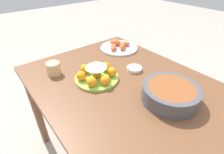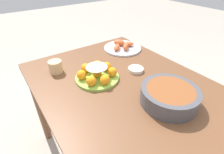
{
  "view_description": "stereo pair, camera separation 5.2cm",
  "coord_description": "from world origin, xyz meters",
  "px_view_note": "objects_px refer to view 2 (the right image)",
  "views": [
    {
      "loc": [
        0.58,
        -0.59,
        1.39
      ],
      "look_at": [
        -0.09,
        -0.05,
        0.82
      ],
      "focal_mm": 28.0,
      "sensor_mm": 36.0,
      "label": 1
    },
    {
      "loc": [
        0.61,
        -0.54,
        1.39
      ],
      "look_at": [
        -0.09,
        -0.05,
        0.82
      ],
      "focal_mm": 28.0,
      "sensor_mm": 36.0,
      "label": 2
    }
  ],
  "objects_px": {
    "seafood_platter": "(122,47)",
    "cup_near": "(56,67)",
    "cake_plate": "(97,74)",
    "sauce_bowl": "(136,69)",
    "serving_bowl": "(169,95)",
    "dining_table": "(127,100)"
  },
  "relations": [
    {
      "from": "seafood_platter",
      "to": "cup_near",
      "type": "xyz_separation_m",
      "value": [
        0.04,
        -0.58,
        0.02
      ]
    },
    {
      "from": "cup_near",
      "to": "serving_bowl",
      "type": "bearing_deg",
      "value": 30.56
    },
    {
      "from": "sauce_bowl",
      "to": "cake_plate",
      "type": "bearing_deg",
      "value": -105.51
    },
    {
      "from": "seafood_platter",
      "to": "cup_near",
      "type": "bearing_deg",
      "value": -86.47
    },
    {
      "from": "sauce_bowl",
      "to": "cup_near",
      "type": "height_order",
      "value": "cup_near"
    },
    {
      "from": "dining_table",
      "to": "seafood_platter",
      "type": "bearing_deg",
      "value": 145.45
    },
    {
      "from": "serving_bowl",
      "to": "sauce_bowl",
      "type": "height_order",
      "value": "serving_bowl"
    },
    {
      "from": "dining_table",
      "to": "seafood_platter",
      "type": "height_order",
      "value": "seafood_platter"
    },
    {
      "from": "seafood_platter",
      "to": "cup_near",
      "type": "relative_size",
      "value": 3.57
    },
    {
      "from": "cake_plate",
      "to": "sauce_bowl",
      "type": "distance_m",
      "value": 0.26
    },
    {
      "from": "serving_bowl",
      "to": "dining_table",
      "type": "bearing_deg",
      "value": -159.25
    },
    {
      "from": "dining_table",
      "to": "serving_bowl",
      "type": "bearing_deg",
      "value": 20.75
    },
    {
      "from": "sauce_bowl",
      "to": "seafood_platter",
      "type": "bearing_deg",
      "value": 156.36
    },
    {
      "from": "serving_bowl",
      "to": "cup_near",
      "type": "height_order",
      "value": "serving_bowl"
    },
    {
      "from": "sauce_bowl",
      "to": "seafood_platter",
      "type": "relative_size",
      "value": 0.33
    },
    {
      "from": "serving_bowl",
      "to": "cup_near",
      "type": "bearing_deg",
      "value": -149.44
    },
    {
      "from": "sauce_bowl",
      "to": "serving_bowl",
      "type": "bearing_deg",
      "value": -11.91
    },
    {
      "from": "cake_plate",
      "to": "serving_bowl",
      "type": "bearing_deg",
      "value": 24.93
    },
    {
      "from": "cake_plate",
      "to": "serving_bowl",
      "type": "distance_m",
      "value": 0.44
    },
    {
      "from": "cup_near",
      "to": "cake_plate",
      "type": "bearing_deg",
      "value": 39.27
    },
    {
      "from": "sauce_bowl",
      "to": "cup_near",
      "type": "bearing_deg",
      "value": -123.82
    },
    {
      "from": "cake_plate",
      "to": "sauce_bowl",
      "type": "xyz_separation_m",
      "value": [
        0.07,
        0.25,
        -0.02
      ]
    }
  ]
}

